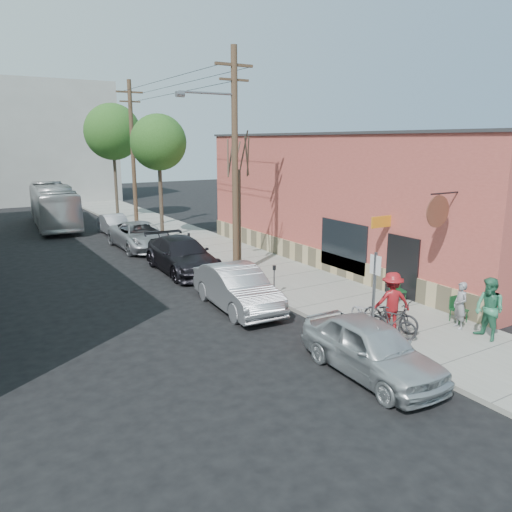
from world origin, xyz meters
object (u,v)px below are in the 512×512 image
parked_bike_a (392,322)px  car_1 (237,288)px  car_0 (371,348)px  tree_leafy_mid (159,143)px  cyclist (392,301)px  parking_meter_far (189,240)px  patio_chair_b (459,310)px  parked_bike_b (365,316)px  patron_green (489,309)px  car_3 (141,236)px  parking_meter_near (274,275)px  sign_post (374,288)px  patio_chair_a (398,290)px  utility_pole_near (234,160)px  car_2 (182,255)px  car_4 (115,225)px  bus (54,206)px  tree_bare (239,222)px  tree_leafy_far (113,132)px  patron_grey (460,305)px

parked_bike_a → car_1: car_1 is taller
car_0 → tree_leafy_mid: bearing=86.9°
parked_bike_a → cyclist: bearing=26.3°
parking_meter_far → parked_bike_a: (0.79, -13.93, -0.35)m
patio_chair_b → parked_bike_b: 3.46m
parked_bike_b → cyclist: bearing=-14.8°
parked_bike_a → car_1: bearing=94.0°
patron_green → car_3: bearing=-156.8°
parking_meter_near → parked_bike_b: (0.47, -4.69, -0.35)m
sign_post → patio_chair_a: size_ratio=3.18×
utility_pole_near → car_3: (-1.59, 8.53, -4.63)m
parking_meter_far → cyclist: bearing=-84.9°
patio_chair_a → parking_meter_far: bearing=126.1°
patio_chair_b → car_2: 12.81m
tree_leafy_mid → patio_chair_a: tree_leafy_mid is taller
car_3 → car_4: (0.00, 5.36, -0.11)m
car_4 → bus: 6.43m
tree_bare → patron_green: size_ratio=2.43×
utility_pole_near → parked_bike_a: (0.65, -9.09, -4.78)m
tree_leafy_mid → car_2: size_ratio=1.36×
car_0 → car_3: bearing=92.4°
car_4 → car_2: bearing=-89.6°
parking_meter_far → utility_pole_near: bearing=-88.3°
bus → tree_bare: bearing=-71.4°
utility_pole_near → cyclist: size_ratio=5.13×
tree_bare → car_3: size_ratio=0.85×
patio_chair_a → cyclist: bearing=-123.0°
utility_pole_near → car_2: bearing=123.7°
parked_bike_b → bus: (-4.76, 27.79, 0.91)m
car_4 → parked_bike_b: bearing=-84.6°
parking_meter_far → car_2: (-1.45, -2.45, -0.16)m
patio_chair_b → car_2: size_ratio=0.16×
patio_chair_b → car_1: car_1 is taller
parked_bike_b → car_2: 10.76m
sign_post → parked_bike_b: bearing=62.2°
parking_meter_far → car_1: car_1 is taller
tree_leafy_far → car_2: size_ratio=1.57×
patio_chair_b → tree_leafy_mid: bearing=103.0°
sign_post → car_4: bearing=93.9°
tree_leafy_far → patron_green: (2.64, -30.83, -5.73)m
tree_bare → bus: 19.87m
parked_bike_a → car_0: bearing=-171.0°
patio_chair_a → patio_chair_b: 2.66m
patron_grey → car_2: bearing=-137.5°
patio_chair_a → car_0: bearing=-125.1°
tree_leafy_far → patio_chair_b: 30.21m
car_1 → parked_bike_a: bearing=-59.8°
sign_post → tree_leafy_far: size_ratio=0.31×
sign_post → car_2: size_ratio=0.49×
car_0 → car_4: bearing=92.4°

